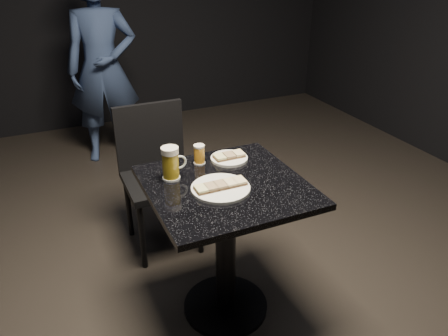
{
  "coord_description": "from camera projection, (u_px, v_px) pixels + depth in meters",
  "views": [
    {
      "loc": [
        -0.72,
        -1.57,
        1.71
      ],
      "look_at": [
        0.0,
        0.02,
        0.82
      ],
      "focal_mm": 35.0,
      "sensor_mm": 36.0,
      "label": 1
    }
  ],
  "objects": [
    {
      "name": "canapes_on_plate_large",
      "position": [
        221.0,
        185.0,
        1.91
      ],
      "size": [
        0.23,
        0.07,
        0.02
      ],
      "color": "#4C3521",
      "rests_on": "plate_large"
    },
    {
      "name": "plate_small",
      "position": [
        229.0,
        158.0,
        2.19
      ],
      "size": [
        0.19,
        0.19,
        0.01
      ],
      "primitive_type": "cylinder",
      "color": "white",
      "rests_on": "table"
    },
    {
      "name": "chair",
      "position": [
        157.0,
        169.0,
        2.65
      ],
      "size": [
        0.42,
        0.42,
        0.88
      ],
      "color": "black",
      "rests_on": "floor"
    },
    {
      "name": "canapes_on_plate_small",
      "position": [
        229.0,
        156.0,
        2.18
      ],
      "size": [
        0.15,
        0.07,
        0.02
      ],
      "color": "#4C3521",
      "rests_on": "plate_small"
    },
    {
      "name": "beer_tumbler",
      "position": [
        199.0,
        154.0,
        2.14
      ],
      "size": [
        0.06,
        0.06,
        0.1
      ],
      "color": "silver",
      "rests_on": "table"
    },
    {
      "name": "plate_large",
      "position": [
        221.0,
        188.0,
        1.92
      ],
      "size": [
        0.26,
        0.26,
        0.01
      ],
      "primitive_type": "cylinder",
      "color": "white",
      "rests_on": "table"
    },
    {
      "name": "beer_mug",
      "position": [
        171.0,
        163.0,
        1.98
      ],
      "size": [
        0.12,
        0.08,
        0.16
      ],
      "color": "silver",
      "rests_on": "table"
    },
    {
      "name": "patron",
      "position": [
        103.0,
        69.0,
        3.62
      ],
      "size": [
        0.65,
        0.5,
        1.59
      ],
      "primitive_type": "imported",
      "rotation": [
        0.0,
        0.0,
        -0.22
      ],
      "color": "navy",
      "rests_on": "floor"
    },
    {
      "name": "floor",
      "position": [
        226.0,
        307.0,
        2.32
      ],
      "size": [
        6.0,
        6.0,
        0.0
      ],
      "primitive_type": "plane",
      "color": "black",
      "rests_on": "ground"
    },
    {
      "name": "table",
      "position": [
        226.0,
        228.0,
        2.09
      ],
      "size": [
        0.7,
        0.7,
        0.75
      ],
      "color": "black",
      "rests_on": "floor"
    }
  ]
}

